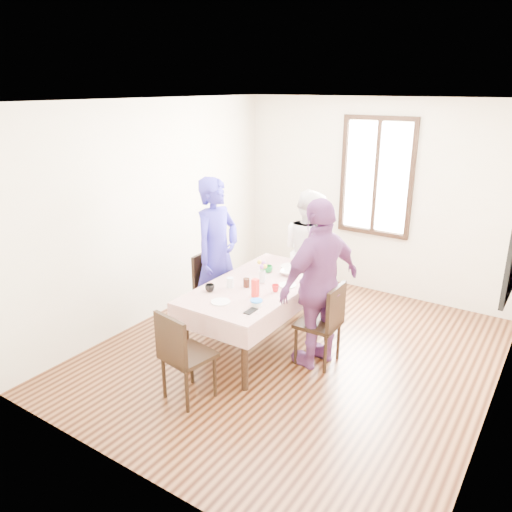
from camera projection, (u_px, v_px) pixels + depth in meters
name	position (u px, v px, depth m)	size (l,w,h in m)	color
ground	(293.00, 353.00, 5.56)	(4.50, 4.50, 0.00)	black
back_wall	(375.00, 198.00, 6.89)	(4.00, 4.00, 0.00)	beige
right_wall	(511.00, 277.00, 4.08)	(4.50, 4.50, 0.00)	beige
window_frame	(377.00, 177.00, 6.78)	(1.02, 0.06, 1.62)	black
window_pane	(377.00, 177.00, 6.79)	(0.90, 0.02, 1.50)	white
dining_table	(258.00, 315.00, 5.62)	(0.86, 1.75, 0.75)	black
tablecloth	(258.00, 284.00, 5.49)	(0.98, 1.87, 0.01)	#600C08
chair_left	(217.00, 290.00, 6.09)	(0.42, 0.42, 0.91)	black
chair_right	(318.00, 323.00, 5.26)	(0.42, 0.42, 0.91)	black
chair_far	(308.00, 276.00, 6.54)	(0.42, 0.42, 0.91)	black
chair_near	(188.00, 355.00, 4.64)	(0.42, 0.42, 0.91)	black
person_left	(217.00, 254.00, 5.93)	(0.68, 0.44, 1.85)	#2E2899
person_far	(308.00, 252.00, 6.41)	(0.78, 0.61, 1.61)	white
person_right	(318.00, 284.00, 5.12)	(1.06, 0.44, 1.80)	#663367
mug_black	(210.00, 288.00, 5.27)	(0.10, 0.10, 0.08)	black
mug_flag	(275.00, 288.00, 5.27)	(0.08, 0.08, 0.08)	red
mug_green	(268.00, 269.00, 5.81)	(0.11, 0.11, 0.08)	#0C7226
serving_bowl	(288.00, 272.00, 5.75)	(0.20, 0.20, 0.05)	white
juice_carton	(255.00, 288.00, 5.13)	(0.06, 0.06, 0.19)	red
butter_tub	(256.00, 303.00, 4.93)	(0.10, 0.10, 0.05)	white
jam_jar	(246.00, 283.00, 5.39)	(0.07, 0.07, 0.10)	black
drinking_glass	(230.00, 282.00, 5.38)	(0.08, 0.08, 0.11)	silver
smartphone	(251.00, 311.00, 4.82)	(0.08, 0.16, 0.01)	black
flower_vase	(262.00, 277.00, 5.51)	(0.07, 0.07, 0.14)	silver
plate_right	(287.00, 285.00, 5.44)	(0.20, 0.20, 0.01)	white
plate_far	(289.00, 266.00, 6.00)	(0.20, 0.20, 0.01)	white
plate_near	(221.00, 302.00, 5.02)	(0.20, 0.20, 0.01)	white
butter_lid	(256.00, 301.00, 4.92)	(0.12, 0.12, 0.01)	blue
flower_bunch	(262.00, 267.00, 5.47)	(0.09, 0.09, 0.10)	yellow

